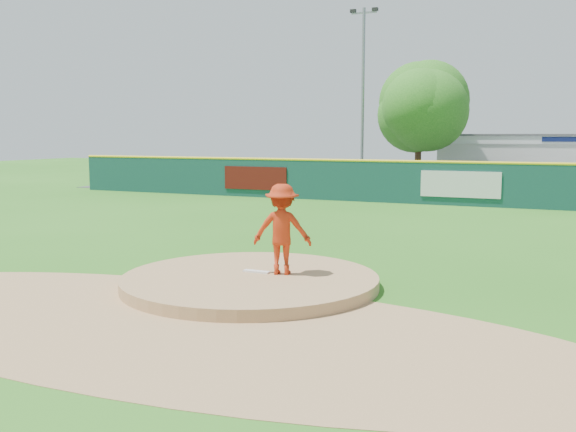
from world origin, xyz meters
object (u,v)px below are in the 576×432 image
at_px(pitcher, 282,229).
at_px(playground_slide, 256,172).
at_px(pool_building_grp, 570,160).
at_px(deciduous_tree, 419,112).
at_px(light_pole_left, 363,90).
at_px(van, 532,181).

xyz_separation_m(pitcher, playground_slide, (-12.74, 23.95, -0.34)).
bearing_deg(pool_building_grp, playground_slide, -157.23).
xyz_separation_m(deciduous_tree, light_pole_left, (-4.00, 2.00, 1.50)).
height_order(pool_building_grp, playground_slide, pool_building_grp).
distance_m(pool_building_grp, playground_slide, 19.73).
distance_m(pool_building_grp, light_pole_left, 13.72).
height_order(van, deciduous_tree, deciduous_tree).
xyz_separation_m(pitcher, pool_building_grp, (5.44, 31.57, 0.44)).
bearing_deg(light_pole_left, pitcher, -76.13).
distance_m(van, light_pole_left, 11.69).
bearing_deg(deciduous_tree, van, -0.03).
height_order(playground_slide, light_pole_left, light_pole_left).
bearing_deg(pitcher, pool_building_grp, -115.47).
relative_size(pitcher, light_pole_left, 0.18).
relative_size(pitcher, pool_building_grp, 0.13).
relative_size(pitcher, van, 0.37).
xyz_separation_m(pool_building_grp, deciduous_tree, (-8.00, -6.99, 2.89)).
bearing_deg(playground_slide, pitcher, -61.99).
xyz_separation_m(pool_building_grp, light_pole_left, (-12.00, -4.99, 4.39)).
bearing_deg(pool_building_grp, van, -104.20).
height_order(van, playground_slide, playground_slide).
xyz_separation_m(pitcher, van, (3.67, 24.58, -0.47)).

